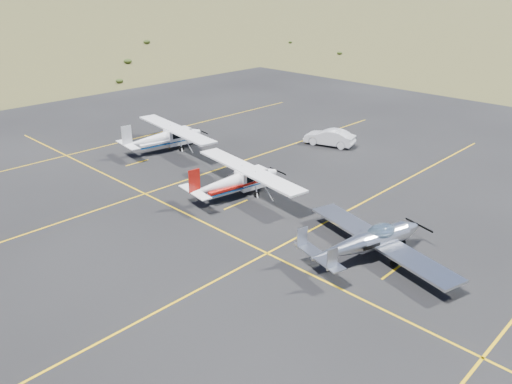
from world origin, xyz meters
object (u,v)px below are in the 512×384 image
aircraft_low_wing (370,241)px  aircraft_cessna (236,180)px  sedan (330,137)px  aircraft_plain (164,137)px

aircraft_low_wing → aircraft_cessna: 10.44m
aircraft_low_wing → sedan: (13.58, 12.57, -0.28)m
aircraft_low_wing → aircraft_plain: 21.56m
aircraft_plain → sedan: size_ratio=2.48×
aircraft_low_wing → aircraft_plain: (3.06, 21.34, 0.18)m
aircraft_plain → aircraft_low_wing: bearing=-90.2°
sedan → aircraft_cessna: bearing=-6.8°
sedan → aircraft_low_wing: bearing=26.5°
aircraft_low_wing → sedan: 18.51m
aircraft_cessna → sedan: 13.04m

